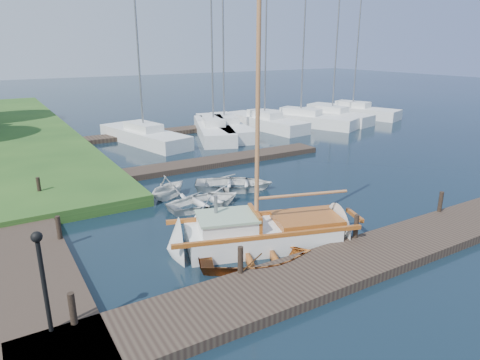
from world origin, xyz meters
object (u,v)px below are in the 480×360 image
marina_boat_7 (352,110)px  lamp_post (42,269)px  tender_b (168,185)px  dinghy (256,254)px  mooring_post_0 (72,308)px  sailboat (267,235)px  marina_boat_1 (144,135)px  marina_boat_5 (301,118)px  mooring_post_1 (240,260)px  mooring_post_4 (59,228)px  marina_boat_4 (264,121)px  mooring_post_2 (356,226)px  tender_c (234,182)px  marina_boat_3 (224,126)px  marina_boat_6 (332,116)px  mooring_post_5 (39,186)px  mooring_post_3 (441,202)px  tender_a (205,199)px  marina_boat_2 (213,128)px

marina_boat_7 → lamp_post: bearing=104.7°
lamp_post → tender_b: size_ratio=1.11×
lamp_post → dinghy: bearing=5.8°
mooring_post_0 → sailboat: (6.50, 1.60, -0.36)m
marina_boat_1 → marina_boat_5: 13.59m
mooring_post_1 → tender_b: (0.91, 7.66, -0.12)m
mooring_post_4 → marina_boat_4: marina_boat_4 is taller
marina_boat_1 → mooring_post_1: bearing=155.6°
mooring_post_1 → mooring_post_2: same height
tender_c → marina_boat_3: 13.35m
sailboat → marina_boat_6: marina_boat_6 is taller
marina_boat_1 → marina_boat_7: (20.59, 0.95, 0.00)m
mooring_post_4 → marina_boat_3: marina_boat_3 is taller
marina_boat_4 → marina_boat_6: (6.62, -0.69, -0.00)m
mooring_post_5 → tender_c: size_ratio=0.22×
mooring_post_3 → marina_boat_4: size_ratio=0.07×
mooring_post_2 → tender_a: size_ratio=0.25×
lamp_post → marina_boat_7: size_ratio=0.22×
mooring_post_1 → mooring_post_2: bearing=0.0°
marina_boat_3 → marina_boat_6: marina_boat_3 is taller
mooring_post_0 → dinghy: size_ratio=0.23×
mooring_post_5 → marina_boat_5: size_ratio=0.08×
mooring_post_5 → marina_boat_6: size_ratio=0.08×
marina_boat_4 → mooring_post_5: bearing=110.6°
mooring_post_3 → marina_boat_1: (-5.35, 18.82, -0.13)m
mooring_post_1 → tender_b: bearing=83.2°
lamp_post → marina_boat_2: (13.81, 18.42, -1.30)m
mooring_post_5 → marina_boat_5: 22.98m
mooring_post_3 → marina_boat_1: 19.56m
mooring_post_3 → marina_boat_1: size_ratio=0.08×
sailboat → marina_boat_4: size_ratio=0.88×
marina_boat_2 → marina_boat_7: size_ratio=1.07×
dinghy → tender_a: size_ratio=1.10×
tender_c → marina_boat_5: 17.69m
mooring_post_2 → mooring_post_5: size_ratio=1.00×
marina_boat_5 → marina_boat_6: bearing=-120.9°
tender_a → marina_boat_5: 20.16m
dinghy → marina_boat_1: marina_boat_1 is taller
dinghy → marina_boat_7: size_ratio=0.32×
mooring_post_4 → marina_boat_6: 27.86m
mooring_post_4 → dinghy: size_ratio=0.23×
mooring_post_1 → dinghy: bearing=32.8°
tender_a → marina_boat_1: (1.85, 12.99, 0.23)m
marina_boat_1 → marina_boat_3: bearing=-101.8°
mooring_post_4 → tender_b: tender_b is taller
mooring_post_4 → lamp_post: 5.23m
mooring_post_4 → tender_c: (7.94, 2.11, -0.33)m
mooring_post_2 → marina_boat_6: bearing=49.1°
tender_a → marina_boat_3: 15.54m
marina_boat_2 → marina_boat_5: marina_boat_2 is taller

